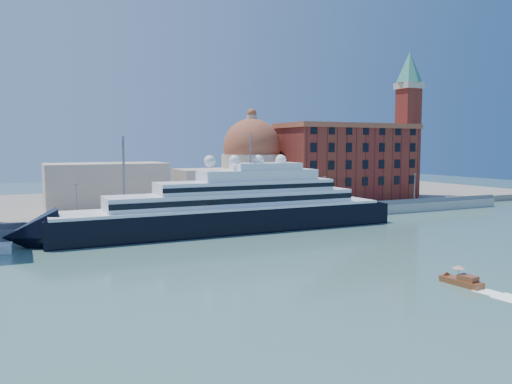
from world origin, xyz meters
TOP-DOWN VIEW (x-y plane):
  - ground at (0.00, 0.00)m, footprint 400.00×400.00m
  - quay at (0.00, 34.00)m, footprint 180.00×10.00m
  - land at (0.00, 75.00)m, footprint 260.00×72.00m
  - quay_fence at (0.00, 29.50)m, footprint 180.00×0.10m
  - superyacht at (-2.49, 23.00)m, footprint 83.03×11.51m
  - water_taxi at (12.37, -29.21)m, footprint 2.49×5.84m
  - warehouse at (52.00, 52.00)m, footprint 43.00×19.00m
  - campanile at (76.00, 52.00)m, footprint 8.40×8.40m
  - church at (6.39, 57.72)m, footprint 66.00×18.00m
  - lamp_posts at (-12.67, 32.27)m, footprint 120.80×2.40m

SIDE VIEW (x-z plane):
  - ground at x=0.00m, z-range 0.00..0.00m
  - water_taxi at x=12.37m, z-range -0.70..1.99m
  - land at x=0.00m, z-range 0.00..2.00m
  - quay at x=0.00m, z-range 0.00..2.50m
  - quay_fence at x=0.00m, z-range 2.50..3.70m
  - superyacht at x=-2.49m, z-range -8.13..16.69m
  - lamp_posts at x=-12.67m, z-range 0.84..18.84m
  - church at x=6.39m, z-range -1.84..23.66m
  - warehouse at x=52.00m, z-range 2.16..25.41m
  - campanile at x=76.00m, z-range 5.26..52.26m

